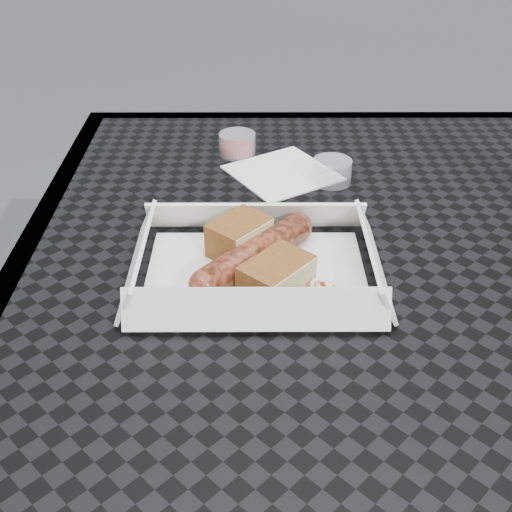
{
  "coord_description": "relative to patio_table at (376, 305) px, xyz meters",
  "views": [
    {
      "loc": [
        -0.14,
        -0.58,
        1.12
      ],
      "look_at": [
        -0.14,
        -0.06,
        0.78
      ],
      "focal_mm": 45.0,
      "sensor_mm": 36.0,
      "label": 1
    }
  ],
  "objects": [
    {
      "name": "patio_table",
      "position": [
        0.0,
        0.0,
        0.0
      ],
      "size": [
        0.8,
        0.8,
        0.74
      ],
      "color": "black",
      "rests_on": "ground"
    },
    {
      "name": "food_tray",
      "position": [
        -0.14,
        -0.05,
        0.08
      ],
      "size": [
        0.22,
        0.15,
        0.0
      ],
      "primitive_type": "cube",
      "color": "white",
      "rests_on": "patio_table"
    },
    {
      "name": "bratwurst",
      "position": [
        -0.14,
        -0.04,
        0.1
      ],
      "size": [
        0.13,
        0.14,
        0.03
      ],
      "rotation": [
        0.0,
        0.0,
        0.84
      ],
      "color": "maroon",
      "rests_on": "food_tray"
    },
    {
      "name": "bread_near",
      "position": [
        -0.15,
        -0.01,
        0.1
      ],
      "size": [
        0.07,
        0.07,
        0.04
      ],
      "primitive_type": "cube",
      "rotation": [
        0.0,
        0.0,
        0.84
      ],
      "color": "brown",
      "rests_on": "food_tray"
    },
    {
      "name": "bread_far",
      "position": [
        -0.12,
        -0.08,
        0.1
      ],
      "size": [
        0.08,
        0.08,
        0.03
      ],
      "primitive_type": "cube",
      "rotation": [
        0.0,
        0.0,
        0.84
      ],
      "color": "brown",
      "rests_on": "food_tray"
    },
    {
      "name": "veg_garnish",
      "position": [
        -0.08,
        -0.09,
        0.08
      ],
      "size": [
        0.03,
        0.03,
        0.0
      ],
      "color": "#EC450A",
      "rests_on": "food_tray"
    },
    {
      "name": "napkin",
      "position": [
        -0.1,
        0.18,
        0.08
      ],
      "size": [
        0.17,
        0.17,
        0.0
      ],
      "primitive_type": "cube",
      "rotation": [
        0.0,
        0.0,
        0.56
      ],
      "color": "white",
      "rests_on": "patio_table"
    },
    {
      "name": "condiment_cup_sauce",
      "position": [
        -0.16,
        0.24,
        0.09
      ],
      "size": [
        0.05,
        0.05,
        0.03
      ],
      "primitive_type": "cylinder",
      "color": "maroon",
      "rests_on": "patio_table"
    },
    {
      "name": "condiment_cup_empty",
      "position": [
        -0.04,
        0.16,
        0.09
      ],
      "size": [
        0.05,
        0.05,
        0.03
      ],
      "primitive_type": "cylinder",
      "color": "silver",
      "rests_on": "patio_table"
    }
  ]
}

